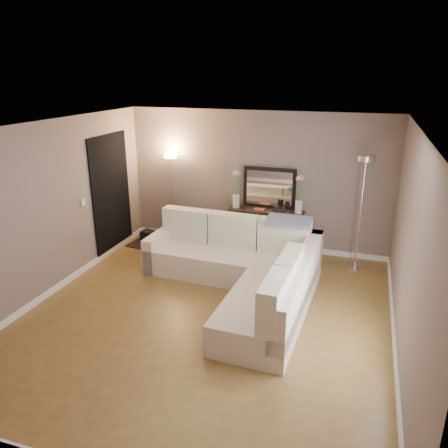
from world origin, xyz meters
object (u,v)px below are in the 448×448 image
(sectional_sofa, at_px, (245,269))
(floor_lamp_lit, at_px, (172,180))
(console_table, at_px, (261,229))
(floor_lamp_unlit, at_px, (363,190))

(sectional_sofa, bearing_deg, floor_lamp_lit, 139.54)
(sectional_sofa, height_order, console_table, sectional_sofa)
(floor_lamp_lit, bearing_deg, console_table, -3.76)
(console_table, xyz_separation_m, floor_lamp_lit, (-1.85, 0.12, 0.76))
(sectional_sofa, bearing_deg, floor_lamp_unlit, 41.64)
(console_table, bearing_deg, sectional_sofa, -85.50)
(floor_lamp_lit, bearing_deg, floor_lamp_unlit, -4.04)
(floor_lamp_unlit, bearing_deg, console_table, 175.65)
(floor_lamp_lit, xyz_separation_m, floor_lamp_unlit, (3.58, -0.25, 0.15))
(sectional_sofa, relative_size, floor_lamp_unlit, 1.46)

